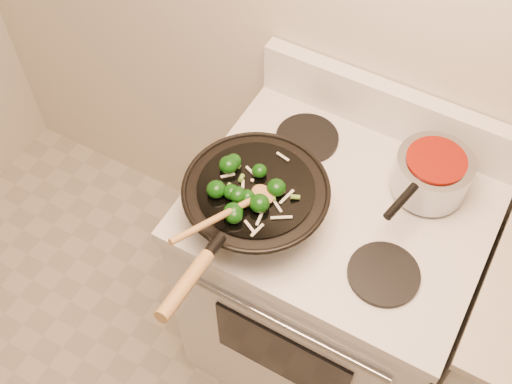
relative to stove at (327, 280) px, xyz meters
The scene contains 5 objects.
stove is the anchor object (origin of this frame).
wok 0.58m from the stove, 138.75° to the right, with size 0.37×0.62×0.21m.
stirfry 0.65m from the stove, 136.83° to the right, with size 0.23×0.25×0.04m.
wooden_spoon 0.67m from the stove, 126.98° to the right, with size 0.14×0.29×0.07m.
saucepan 0.57m from the stove, 38.91° to the left, with size 0.20×0.32×0.12m.
Camera 1 is at (0.12, 0.21, 2.33)m, focal length 45.00 mm.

